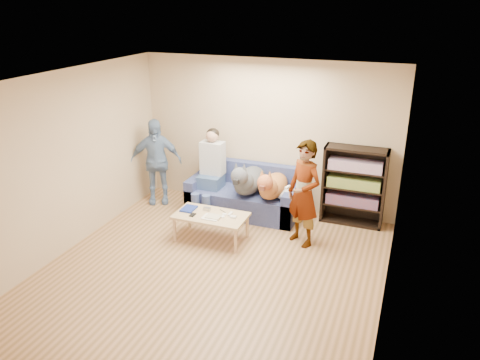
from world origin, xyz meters
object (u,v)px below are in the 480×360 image
at_px(notebook_blue, 189,209).
at_px(dog_gray, 248,180).
at_px(sofa, 245,196).
at_px(person_seated, 210,168).
at_px(coffee_table, 211,217).
at_px(person_standing_right, 304,194).
at_px(person_standing_left, 156,162).
at_px(camera_silver, 207,209).
at_px(dog_tan, 272,186).
at_px(bookshelf, 354,184).

relative_size(notebook_blue, dog_gray, 0.20).
xyz_separation_m(sofa, person_seated, (-0.59, -0.13, 0.49)).
bearing_deg(dog_gray, sofa, 124.68).
xyz_separation_m(notebook_blue, coffee_table, (0.40, -0.05, -0.06)).
relative_size(person_standing_right, dog_gray, 1.27).
relative_size(notebook_blue, sofa, 0.14).
relative_size(person_standing_right, person_standing_left, 1.04).
height_order(notebook_blue, camera_silver, camera_silver).
height_order(camera_silver, dog_tan, dog_tan).
bearing_deg(dog_tan, person_standing_left, 179.33).
distance_m(notebook_blue, person_seated, 1.03).
distance_m(camera_silver, sofa, 1.07).
xyz_separation_m(person_standing_right, notebook_blue, (-1.73, -0.35, -0.38)).
bearing_deg(person_standing_left, bookshelf, -18.91).
xyz_separation_m(person_seated, coffee_table, (0.46, -1.02, -0.40)).
height_order(person_standing_left, notebook_blue, person_standing_left).
bearing_deg(dog_gray, person_standing_left, -179.50).
height_order(camera_silver, coffee_table, camera_silver).
xyz_separation_m(sofa, coffee_table, (-0.13, -1.15, 0.09)).
height_order(person_standing_left, dog_tan, person_standing_left).
height_order(dog_tan, bookshelf, bookshelf).
relative_size(dog_gray, coffee_table, 1.16).
distance_m(notebook_blue, camera_silver, 0.29).
distance_m(dog_tan, coffee_table, 1.19).
bearing_deg(coffee_table, dog_gray, 76.01).
distance_m(notebook_blue, bookshelf, 2.69).
bearing_deg(dog_gray, dog_tan, -5.40).
distance_m(coffee_table, bookshelf, 2.39).
xyz_separation_m(person_standing_right, person_standing_left, (-2.83, 0.57, -0.03)).
bearing_deg(bookshelf, notebook_blue, -150.31).
distance_m(person_seated, dog_tan, 1.14).
relative_size(person_seated, dog_gray, 1.15).
xyz_separation_m(person_seated, dog_tan, (1.13, -0.08, -0.13)).
height_order(person_standing_right, bookshelf, person_standing_right).
xyz_separation_m(person_standing_left, dog_gray, (1.75, 0.02, -0.12)).
distance_m(person_standing_right, bookshelf, 1.15).
relative_size(notebook_blue, person_seated, 0.18).
bearing_deg(dog_tan, person_standing_right, -39.36).
bearing_deg(notebook_blue, dog_gray, 55.31).
bearing_deg(sofa, dog_tan, -20.67).
height_order(dog_gray, bookshelf, bookshelf).
bearing_deg(bookshelf, sofa, -172.60).
relative_size(camera_silver, dog_tan, 0.09).
distance_m(dog_gray, bookshelf, 1.73).
xyz_separation_m(person_standing_left, bookshelf, (3.43, 0.41, -0.10)).
xyz_separation_m(camera_silver, dog_gray, (0.36, 0.86, 0.22)).
distance_m(camera_silver, dog_tan, 1.16).
xyz_separation_m(dog_tan, coffee_table, (-0.67, -0.94, -0.26)).
height_order(person_seated, bookshelf, person_seated).
bearing_deg(person_standing_left, person_seated, -22.89).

